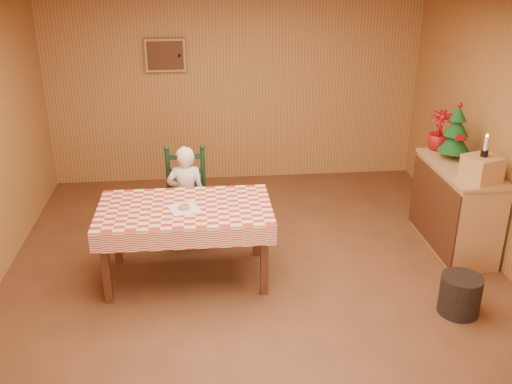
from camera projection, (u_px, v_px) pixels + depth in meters
ground at (258, 291)px, 5.44m from camera, size 6.00×6.00×0.00m
cabin_walls at (252, 90)px, 5.21m from camera, size 5.10×6.05×2.65m
dining_table at (185, 214)px, 5.42m from camera, size 1.66×0.96×0.77m
ladder_chair at (187, 199)px, 6.21m from camera, size 0.44×0.40×1.08m
seated_child at (186, 196)px, 6.14m from camera, size 0.41×0.27×1.12m
napkin at (184, 209)px, 5.34m from camera, size 0.33×0.33×0.00m
donut at (184, 207)px, 5.34m from camera, size 0.14×0.14×0.04m
shelf_unit at (455, 207)px, 6.11m from camera, size 0.54×1.24×0.93m
crate at (482, 169)px, 5.52m from camera, size 0.38×0.38×0.25m
christmas_tree at (456, 133)px, 6.05m from camera, size 0.34×0.34×0.62m
flower_arrangement at (439, 131)px, 6.34m from camera, size 0.32×0.32×0.44m
candle_set at (485, 150)px, 5.44m from camera, size 0.07×0.07×0.22m
storage_bin at (460, 295)px, 5.07m from camera, size 0.40×0.40×0.36m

